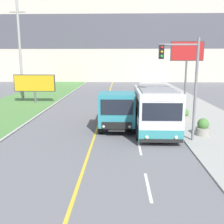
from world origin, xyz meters
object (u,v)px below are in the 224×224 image
Objects in this scene: dump_truck at (117,111)px; billboard_small at (35,84)px; planter_round_third at (175,106)px; planter_round_far at (168,99)px; city_bus at (155,111)px; billboard_large at (187,54)px; utility_pole_far at (20,51)px; traffic_light_mast at (185,77)px; planter_round_second at (184,115)px; planter_round_near at (203,128)px.

billboard_small reaches higher than dump_truck.
planter_round_far is (0.02, 3.94, 0.06)m from planter_round_third.
billboard_large is at bearing 70.45° from city_bus.
dump_truck is 1.40× the size of billboard_small.
utility_pole_far is at bearing 131.17° from dump_truck.
traffic_light_mast is at bearing -98.67° from planter_round_third.
traffic_light_mast is (1.43, -1.70, 2.32)m from city_bus.
planter_round_third is (0.06, 3.94, 0.01)m from planter_round_second.
planter_round_near is at bearing -11.21° from city_bus.
planter_round_second is 3.94m from planter_round_third.
planter_round_third is at bearing 68.98° from city_bus.
dump_truck is at bearing -155.77° from planter_round_second.
planter_round_third is at bearing -18.43° from billboard_small.
billboard_small is at bearing 139.44° from planter_round_near.
dump_truck is at bearing 158.88° from city_bus.
planter_round_far is at bearing 89.44° from planter_round_second.
planter_round_near is (17.15, -14.87, -5.27)m from utility_pole_far.
city_bus is at bearing -129.31° from planter_round_second.
billboard_small is 4.23× the size of planter_round_near.
billboard_large is 6.85× the size of planter_round_third.
planter_round_far is (2.82, 11.24, -0.95)m from city_bus.
dump_truck is 5.79m from planter_round_near.
planter_round_second is at bearing 50.69° from city_bus.
planter_round_near is 11.83m from planter_round_far.
city_bus reaches higher than planter_round_far.
traffic_light_mast is 6.20m from planter_round_second.
dump_truck is at bearing 145.90° from traffic_light_mast.
utility_pole_far reaches higher than planter_round_third.
traffic_light_mast is 1.31× the size of billboard_small.
traffic_light_mast is 19.41m from billboard_small.
traffic_light_mast reaches higher than city_bus.
billboard_small is at bearing 176.20° from planter_round_far.
traffic_light_mast reaches higher than billboard_small.
city_bus is 3.21m from traffic_light_mast.
planter_round_near is at bearing -15.87° from dump_truck.
planter_round_second is (-0.25, 3.94, -0.04)m from planter_round_near.
billboard_large is (8.65, 16.26, 4.17)m from dump_truck.
billboard_small is (2.18, -2.05, -3.66)m from utility_pole_far.
planter_round_second is 7.89m from planter_round_far.
billboard_large is (4.69, 18.94, 1.64)m from traffic_light_mast.
dump_truck is 0.56× the size of utility_pole_far.
utility_pole_far reaches higher than dump_truck.
billboard_large reaches higher than planter_round_third.
planter_round_second is (2.74, 3.35, -1.02)m from city_bus.
city_bus is 0.82× the size of billboard_large.
planter_round_second is at bearing 75.45° from traffic_light_mast.
city_bus is at bearing -45.57° from billboard_small.
billboard_small is at bearing 161.57° from planter_round_third.
traffic_light_mast is at bearing -144.59° from planter_round_near.
planter_round_second is (1.31, 5.06, -3.33)m from traffic_light_mast.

